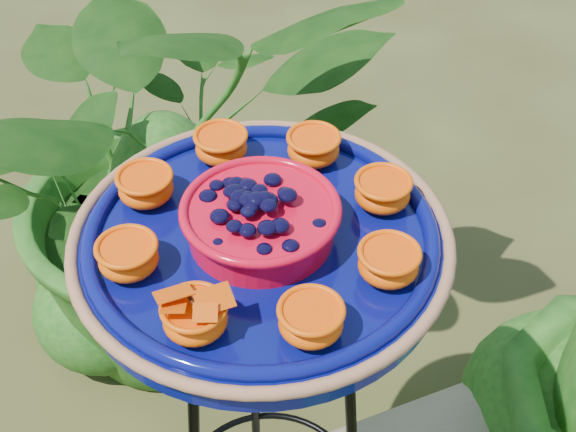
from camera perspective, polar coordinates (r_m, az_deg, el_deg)
The scene contains 3 objects.
tripod_stand at distance 1.21m, azimuth -1.51°, elevation -14.11°, with size 0.39×0.39×0.84m.
feeder_dish at distance 0.92m, azimuth -1.91°, elevation -1.50°, with size 0.55×0.55×0.10m.
shrub_back_left at distance 1.67m, azimuth -8.75°, elevation 3.66°, with size 0.87×0.75×0.97m, color #154512.
Camera 1 is at (0.05, -0.50, 1.52)m, focal length 50.00 mm.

